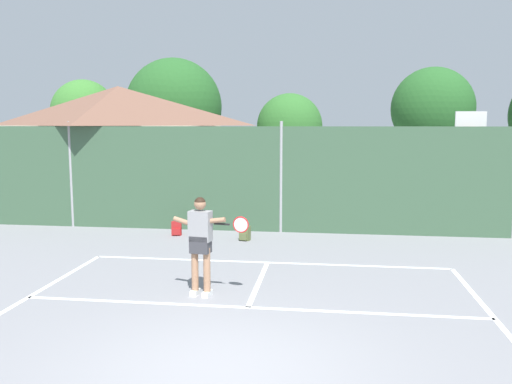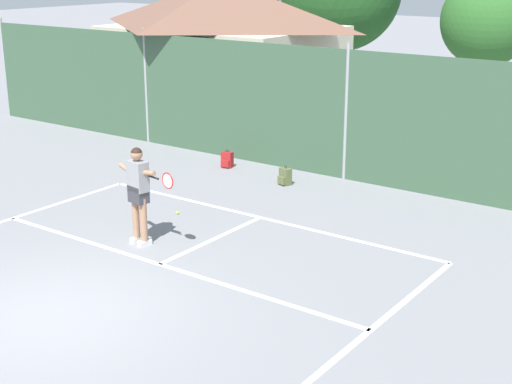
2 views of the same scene
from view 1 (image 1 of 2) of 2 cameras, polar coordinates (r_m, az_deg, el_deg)
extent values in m
plane|color=gray|center=(7.15, -3.99, -19.04)|extent=(120.00, 120.00, 0.00)
cube|color=white|center=(12.26, 1.25, -7.63)|extent=(8.20, 0.10, 0.01)
cube|color=white|center=(9.39, -0.87, -12.38)|extent=(8.20, 0.10, 0.01)
cube|color=white|center=(10.79, 0.32, -9.73)|extent=(0.10, 2.97, 0.01)
cube|color=#38563D|center=(15.41, 2.73, 1.33)|extent=(26.00, 0.05, 3.10)
cylinder|color=#99999E|center=(17.22, -19.37, 1.81)|extent=(0.09, 0.09, 3.25)
cylinder|color=#99999E|center=(15.40, 2.73, 1.61)|extent=(0.09, 0.09, 3.25)
cylinder|color=#9E9EA3|center=(17.41, 21.86, 1.41)|extent=(0.12, 0.12, 3.05)
cube|color=white|center=(17.23, 22.21, 7.09)|extent=(0.90, 0.06, 0.60)
torus|color=#D85919|center=(16.97, 22.40, 6.34)|extent=(0.48, 0.48, 0.02)
cube|color=beige|center=(19.93, -14.46, 2.50)|extent=(6.56, 4.88, 3.12)
pyramid|color=brown|center=(19.87, -14.68, 9.00)|extent=(7.09, 5.27, 1.41)
cylinder|color=brown|center=(28.97, -17.93, 3.05)|extent=(0.36, 0.36, 2.32)
ellipsoid|color=#38752D|center=(28.91, -18.14, 8.17)|extent=(3.37, 3.03, 3.37)
cylinder|color=brown|center=(27.26, -8.76, 2.69)|extent=(0.36, 0.36, 1.96)
ellipsoid|color=#235623|center=(27.18, -8.89, 9.09)|extent=(4.85, 4.36, 4.85)
cylinder|color=brown|center=(26.23, 3.61, 2.27)|extent=(0.36, 0.36, 1.68)
ellipsoid|color=#2D6628|center=(26.12, 3.65, 7.10)|extent=(3.22, 2.89, 3.22)
cylinder|color=brown|center=(26.60, 18.32, 2.60)|extent=(0.36, 0.36, 2.25)
ellipsoid|color=#235623|center=(26.53, 18.56, 8.57)|extent=(3.87, 3.48, 3.87)
cube|color=silver|center=(10.08, -6.59, -10.74)|extent=(0.16, 0.28, 0.10)
cube|color=silver|center=(9.99, -5.30, -10.89)|extent=(0.16, 0.28, 0.10)
cylinder|color=#A37556|center=(9.95, -6.63, -8.22)|extent=(0.13, 0.13, 0.82)
cylinder|color=#A37556|center=(9.86, -5.33, -8.35)|extent=(0.13, 0.13, 0.82)
cube|color=#38383D|center=(9.79, -6.02, -5.63)|extent=(0.39, 0.30, 0.32)
cube|color=gray|center=(9.72, -6.05, -3.68)|extent=(0.43, 0.30, 0.56)
sphere|color=#A37556|center=(9.65, -6.08, -1.29)|extent=(0.22, 0.22, 0.22)
sphere|color=black|center=(9.64, -6.08, -1.17)|extent=(0.21, 0.21, 0.21)
cylinder|color=#A37556|center=(9.64, -4.90, -3.14)|extent=(0.56, 0.18, 0.17)
cylinder|color=#A37556|center=(9.82, -7.56, -3.29)|extent=(0.51, 0.17, 0.22)
cylinder|color=black|center=(9.61, -3.73, -3.48)|extent=(0.30, 0.08, 0.04)
torus|color=red|center=(9.54, -1.66, -3.55)|extent=(0.30, 0.07, 0.30)
cylinder|color=silver|center=(9.54, -1.66, -3.55)|extent=(0.26, 0.05, 0.26)
sphere|color=#CCE033|center=(11.71, -6.73, -8.24)|extent=(0.07, 0.07, 0.07)
cube|color=maroon|center=(15.32, -8.59, -3.90)|extent=(0.31, 0.23, 0.40)
cube|color=maroon|center=(15.22, -8.63, -4.29)|extent=(0.23, 0.10, 0.18)
torus|color=black|center=(15.28, -8.60, -3.09)|extent=(0.09, 0.03, 0.09)
cube|color=#566038|center=(14.50, -1.21, -4.46)|extent=(0.32, 0.25, 0.40)
cube|color=#566038|center=(14.41, -1.41, -4.87)|extent=(0.23, 0.12, 0.18)
torus|color=black|center=(14.45, -1.21, -3.61)|extent=(0.09, 0.04, 0.09)
camera|label=2|loc=(7.27, 99.05, 14.15)|focal=51.85mm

